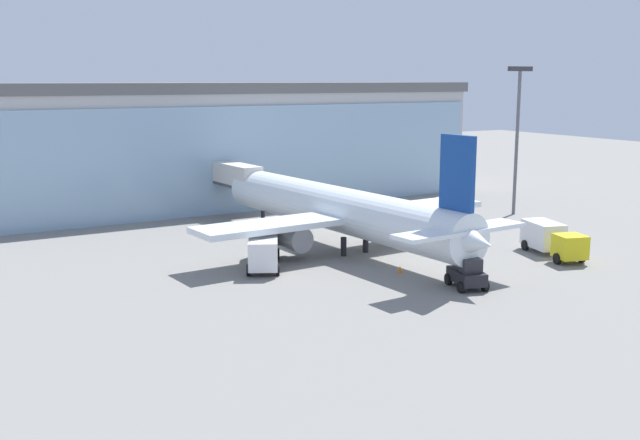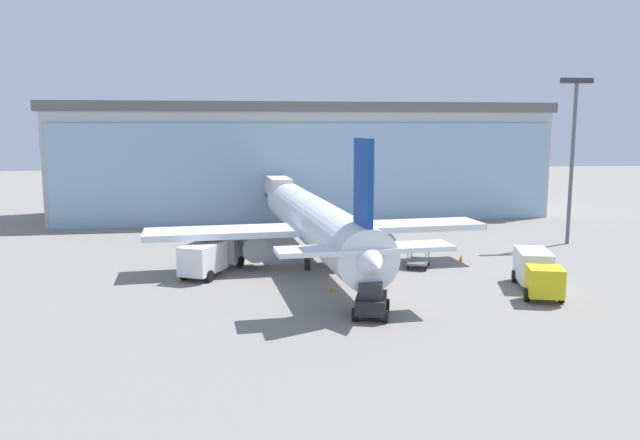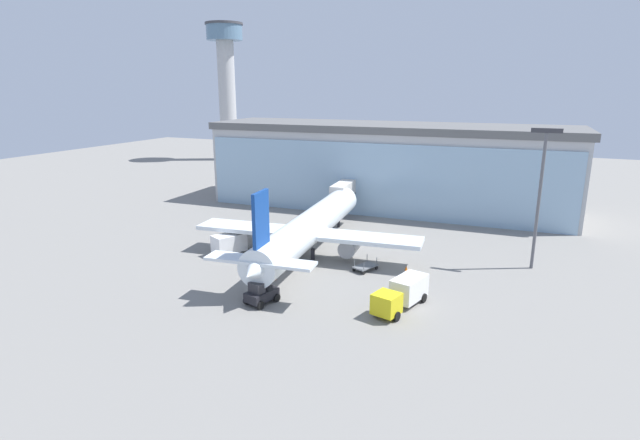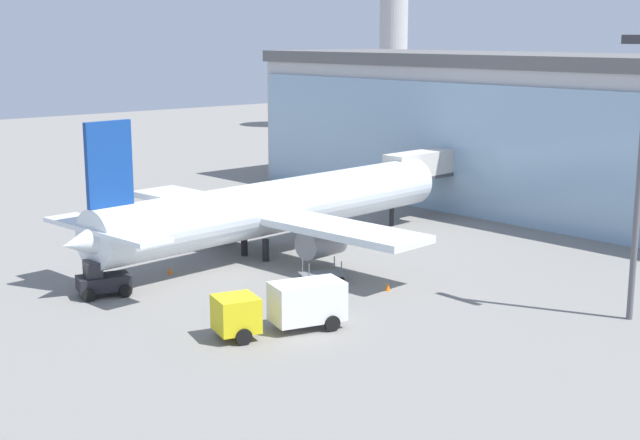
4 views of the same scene
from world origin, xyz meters
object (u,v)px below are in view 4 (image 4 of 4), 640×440
at_px(safety_cone_wingtip, 388,286).
at_px(airplane, 275,208).
at_px(baggage_cart, 322,275).
at_px(fuel_truck, 285,306).
at_px(safety_cone_nose, 170,270).
at_px(jet_bridge, 433,165).
at_px(catering_truck, 183,221).
at_px(pushback_tug, 102,281).

bearing_deg(safety_cone_wingtip, airplane, 177.66).
bearing_deg(baggage_cart, fuel_truck, 60.30).
bearing_deg(safety_cone_wingtip, baggage_cart, -156.29).
relative_size(fuel_truck, safety_cone_nose, 13.85).
height_order(jet_bridge, safety_cone_wingtip, jet_bridge).
relative_size(airplane, fuel_truck, 4.70).
xyz_separation_m(fuel_truck, baggage_cart, (-6.31, 8.04, -0.97)).
distance_m(catering_truck, baggage_cart, 16.83).
distance_m(catering_truck, safety_cone_wingtip, 21.23).
bearing_deg(safety_cone_wingtip, jet_bridge, 126.44).
xyz_separation_m(jet_bridge, catering_truck, (-6.11, -22.44, -3.05)).
bearing_deg(pushback_tug, baggage_cart, -12.22).
xyz_separation_m(airplane, catering_truck, (-8.59, -2.67, -2.03)).
bearing_deg(catering_truck, jet_bridge, 10.24).
relative_size(jet_bridge, catering_truck, 1.50).
relative_size(catering_truck, safety_cone_wingtip, 13.70).
bearing_deg(catering_truck, airplane, -47.29).
xyz_separation_m(fuel_truck, safety_cone_wingtip, (-2.02, 9.92, -1.19)).
height_order(fuel_truck, baggage_cart, fuel_truck).
distance_m(baggage_cart, pushback_tug, 14.15).
height_order(airplane, pushback_tug, airplane).
bearing_deg(safety_cone_nose, safety_cone_wingtip, 34.48).
xyz_separation_m(fuel_truck, safety_cone_nose, (-14.49, 1.36, -1.19)).
relative_size(catering_truck, pushback_tug, 2.12).
xyz_separation_m(fuel_truck, pushback_tug, (-12.77, -4.55, -0.49)).
bearing_deg(safety_cone_nose, airplane, 90.13).
bearing_deg(safety_cone_wingtip, pushback_tug, -126.62).
xyz_separation_m(safety_cone_nose, safety_cone_wingtip, (12.48, 8.57, 0.00)).
bearing_deg(airplane, catering_truck, 101.58).
distance_m(jet_bridge, safety_cone_nose, 29.27).
bearing_deg(fuel_truck, airplane, -110.82).
height_order(jet_bridge, catering_truck, jet_bridge).
distance_m(airplane, safety_cone_wingtip, 12.92).
height_order(fuel_truck, safety_cone_wingtip, fuel_truck).
relative_size(fuel_truck, safety_cone_wingtip, 13.85).
bearing_deg(catering_truck, safety_cone_wingtip, -58.69).
height_order(airplane, safety_cone_nose, airplane).
distance_m(jet_bridge, airplane, 19.95).
xyz_separation_m(jet_bridge, safety_cone_nose, (2.50, -28.85, -4.24)).
relative_size(jet_bridge, safety_cone_nose, 20.49).
distance_m(jet_bridge, pushback_tug, 35.19).
relative_size(airplane, safety_cone_wingtip, 65.08).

